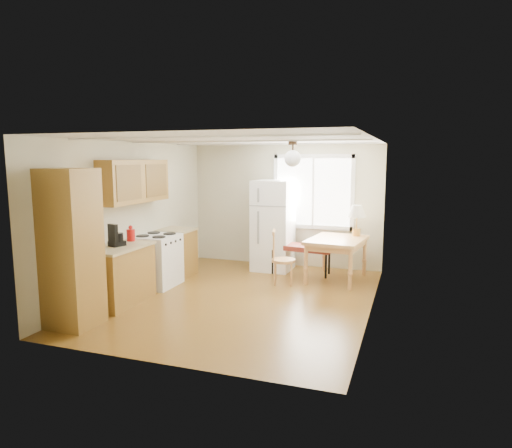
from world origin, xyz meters
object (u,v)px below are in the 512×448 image
at_px(bench, 301,248).
at_px(chair, 278,254).
at_px(refrigerator, 273,225).
at_px(dining_table, 337,244).

height_order(bench, chair, chair).
distance_m(bench, chair, 0.86).
relative_size(bench, chair, 1.34).
bearing_deg(refrigerator, dining_table, -16.18).
height_order(refrigerator, chair, refrigerator).
relative_size(refrigerator, chair, 1.87).
bearing_deg(dining_table, chair, -140.27).
relative_size(bench, dining_table, 0.96).
relative_size(refrigerator, bench, 1.39).
distance_m(refrigerator, chair, 1.15).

